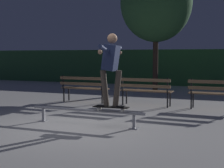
% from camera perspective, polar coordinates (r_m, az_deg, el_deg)
% --- Properties ---
extents(ground_plane, '(90.00, 90.00, 0.00)m').
position_cam_1_polar(ground_plane, '(7.14, -5.48, -7.44)').
color(ground_plane, '#ADAAA8').
extents(hedge_backdrop, '(24.00, 1.20, 1.84)m').
position_cam_1_polar(hedge_backdrop, '(17.48, 11.17, 2.85)').
color(hedge_backdrop, '#2D5B33').
rests_on(hedge_backdrop, ground).
extents(grind_rail, '(2.71, 0.18, 0.35)m').
position_cam_1_polar(grind_rail, '(7.34, -4.46, -4.94)').
color(grind_rail, '#9E9EA3').
rests_on(grind_rail, ground).
extents(skateboard, '(0.79, 0.25, 0.09)m').
position_cam_1_polar(skateboard, '(7.08, -0.19, -4.05)').
color(skateboard, black).
rests_on(skateboard, grind_rail).
extents(skateboarder, '(0.62, 1.41, 1.56)m').
position_cam_1_polar(skateboarder, '(7.00, -0.17, 3.54)').
color(skateboarder, black).
rests_on(skateboarder, skateboard).
extents(park_bench_leftmost, '(1.61, 0.47, 0.88)m').
position_cam_1_polar(park_bench_leftmost, '(10.76, -4.93, -0.37)').
color(park_bench_leftmost, black).
rests_on(park_bench_leftmost, ground).
extents(park_bench_left_center, '(1.61, 0.47, 0.88)m').
position_cam_1_polar(park_bench_left_center, '(10.00, 5.80, -0.78)').
color(park_bench_left_center, black).
rests_on(park_bench_left_center, ground).
extents(park_bench_right_center, '(1.61, 0.47, 0.88)m').
position_cam_1_polar(park_bench_right_center, '(9.65, 17.78, -1.20)').
color(park_bench_right_center, black).
rests_on(park_bench_right_center, ground).
extents(tree_behind_benches, '(2.97, 2.97, 5.36)m').
position_cam_1_polar(tree_behind_benches, '(14.21, 7.63, 13.75)').
color(tree_behind_benches, '#3D2D23').
rests_on(tree_behind_benches, ground).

